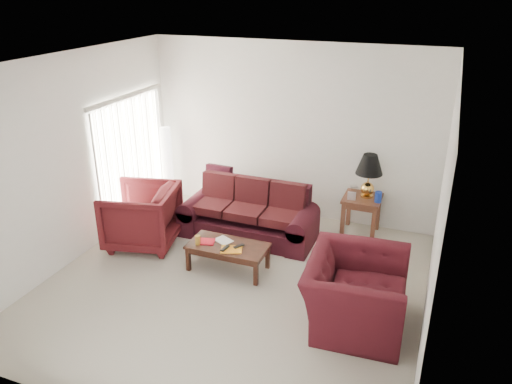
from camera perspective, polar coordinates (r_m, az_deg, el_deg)
floor at (r=7.02m, az=-2.57°, el=-10.47°), size 5.00×5.00×0.00m
blinds at (r=8.67m, az=-13.98°, el=3.56°), size 0.10×2.00×2.16m
sofa at (r=8.02m, az=-0.91°, el=-2.29°), size 2.18×0.97×0.88m
throw_pillow at (r=8.62m, az=-4.29°, el=1.55°), size 0.47×0.24×0.48m
end_table at (r=8.35m, az=11.89°, el=-2.62°), size 0.66×0.66×0.65m
table_lamp at (r=8.12m, az=12.74°, el=1.80°), size 0.47×0.47×0.72m
clock at (r=8.06m, az=10.88°, el=-0.44°), size 0.13×0.05×0.13m
blue_canister at (r=8.06m, az=13.80°, el=-0.55°), size 0.14×0.14×0.17m
picture_frame at (r=8.40m, az=11.14°, el=0.58°), size 0.16×0.18×0.05m
floor_lamp at (r=9.35m, az=-10.11°, el=3.05°), size 0.25×0.25×1.46m
armchair_left at (r=7.99m, az=-12.95°, el=-2.72°), size 1.27×1.25×0.96m
armchair_right at (r=6.21m, az=11.30°, el=-11.19°), size 1.24×1.39×0.86m
coffee_table at (r=7.26m, az=-3.20°, el=-7.43°), size 1.26×0.91×0.40m
magazine_red at (r=7.25m, az=-5.77°, el=-5.65°), size 0.30×0.25×0.01m
magazine_white at (r=7.26m, az=-3.74°, el=-5.54°), size 0.30×0.27×0.01m
magazine_orange at (r=7.02m, az=-2.83°, el=-6.57°), size 0.35×0.30×0.02m
remote_a at (r=7.02m, az=-3.56°, el=-6.43°), size 0.07×0.18×0.02m
remote_b at (r=7.07m, az=-1.97°, el=-6.18°), size 0.13×0.16×0.02m
yellow_glass at (r=7.18m, az=-6.67°, el=-5.47°), size 0.10×0.10×0.13m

